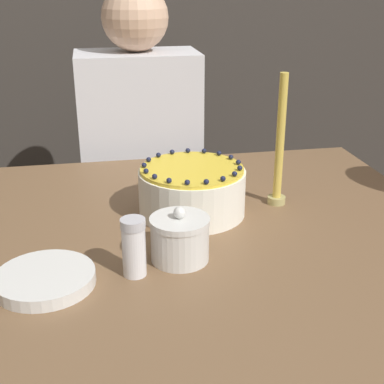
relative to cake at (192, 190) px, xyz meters
name	(u,v)px	position (x,y,z in m)	size (l,w,h in m)	color
dining_table	(192,281)	(-0.02, -0.12, -0.17)	(1.21, 1.09, 0.75)	brown
cake	(192,190)	(0.00, 0.00, 0.00)	(0.25, 0.25, 0.13)	white
sugar_bowl	(180,239)	(-0.07, -0.22, -0.01)	(0.12, 0.12, 0.11)	silver
sugar_shaker	(134,247)	(-0.16, -0.26, 0.00)	(0.05, 0.05, 0.12)	white
plate_stack	(45,279)	(-0.32, -0.27, -0.05)	(0.18, 0.18, 0.02)	silver
candle	(279,152)	(0.22, 0.02, 0.08)	(0.04, 0.04, 0.32)	tan
person_man_blue_shirt	(142,193)	(-0.07, 0.62, -0.25)	(0.40, 0.34, 1.26)	#595960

